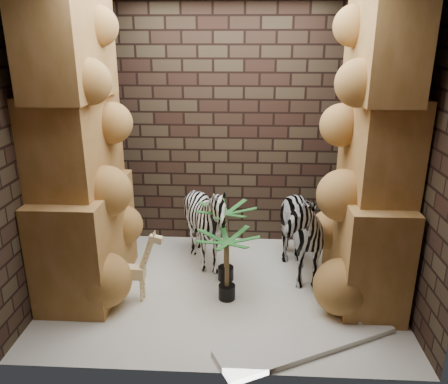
# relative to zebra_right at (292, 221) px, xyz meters

# --- Properties ---
(floor) EXTENTS (3.50, 3.50, 0.00)m
(floor) POSITION_rel_zebra_right_xyz_m (-0.73, -0.34, -0.64)
(floor) COLOR silver
(floor) RESTS_ON ground
(wall_back) EXTENTS (3.50, 0.00, 3.50)m
(wall_back) POSITION_rel_zebra_right_xyz_m (-0.73, 0.91, 0.86)
(wall_back) COLOR black
(wall_back) RESTS_ON ground
(wall_front) EXTENTS (3.50, 0.00, 3.50)m
(wall_front) POSITION_rel_zebra_right_xyz_m (-0.73, -1.59, 0.86)
(wall_front) COLOR black
(wall_front) RESTS_ON ground
(wall_left) EXTENTS (0.00, 3.00, 3.00)m
(wall_left) POSITION_rel_zebra_right_xyz_m (-2.48, -0.34, 0.86)
(wall_left) COLOR black
(wall_left) RESTS_ON ground
(wall_right) EXTENTS (0.00, 3.00, 3.00)m
(wall_right) POSITION_rel_zebra_right_xyz_m (1.02, -0.34, 0.86)
(wall_right) COLOR black
(wall_right) RESTS_ON ground
(rock_pillar_left) EXTENTS (0.68, 1.30, 3.00)m
(rock_pillar_left) POSITION_rel_zebra_right_xyz_m (-2.13, -0.34, 0.86)
(rock_pillar_left) COLOR tan
(rock_pillar_left) RESTS_ON floor
(rock_pillar_right) EXTENTS (0.58, 1.25, 3.00)m
(rock_pillar_right) POSITION_rel_zebra_right_xyz_m (0.69, -0.34, 0.86)
(rock_pillar_right) COLOR tan
(rock_pillar_right) RESTS_ON floor
(zebra_right) EXTENTS (0.82, 1.20, 1.29)m
(zebra_right) POSITION_rel_zebra_right_xyz_m (0.00, 0.00, 0.00)
(zebra_right) COLOR white
(zebra_right) RESTS_ON floor
(zebra_left) EXTENTS (1.17, 1.29, 0.97)m
(zebra_left) POSITION_rel_zebra_right_xyz_m (-0.94, 0.12, -0.16)
(zebra_left) COLOR white
(zebra_left) RESTS_ON floor
(giraffe_toy) EXTENTS (0.41, 0.16, 0.78)m
(giraffe_toy) POSITION_rel_zebra_right_xyz_m (-1.62, -0.58, -0.26)
(giraffe_toy) COLOR #F8E5A4
(giraffe_toy) RESTS_ON floor
(palm_front) EXTENTS (0.36, 0.36, 0.87)m
(palm_front) POSITION_rel_zebra_right_xyz_m (-0.70, -0.15, -0.21)
(palm_front) COLOR #1A6915
(palm_front) RESTS_ON floor
(palm_back) EXTENTS (0.36, 0.36, 0.72)m
(palm_back) POSITION_rel_zebra_right_xyz_m (-0.67, -0.52, -0.28)
(palm_back) COLOR #1A6915
(palm_back) RESTS_ON floor
(surfboard) EXTENTS (1.62, 1.09, 0.05)m
(surfboard) POSITION_rel_zebra_right_xyz_m (0.05, -1.19, -0.62)
(surfboard) COLOR silver
(surfboard) RESTS_ON floor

